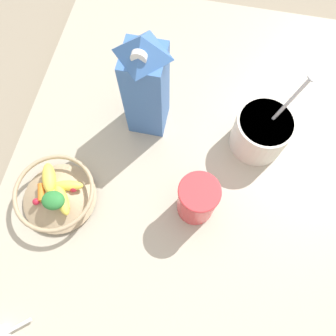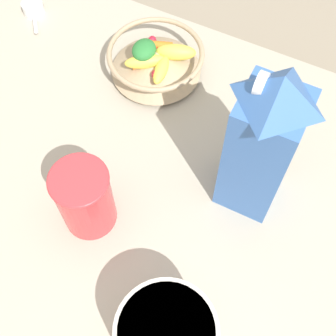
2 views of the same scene
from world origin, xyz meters
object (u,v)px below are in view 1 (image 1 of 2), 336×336
Objects in this scene: fruit_bowl at (56,194)px; yogurt_tub at (261,131)px; drinking_cup at (197,200)px; milk_carton at (146,85)px.

yogurt_tub is at bearing 28.89° from fruit_bowl.
yogurt_tub reaches higher than drinking_cup.
milk_carton is 0.30m from yogurt_tub.
milk_carton reaches higher than yogurt_tub.
milk_carton is at bearing 177.61° from yogurt_tub.
drinking_cup reaches higher than fruit_bowl.
yogurt_tub reaches higher than fruit_bowl.
fruit_bowl is at bearing -172.36° from drinking_cup.
milk_carton reaches higher than fruit_bowl.
milk_carton reaches higher than drinking_cup.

